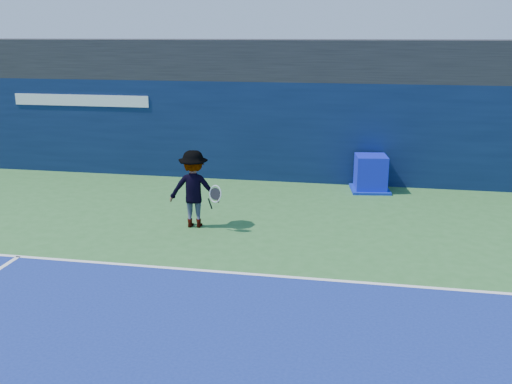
% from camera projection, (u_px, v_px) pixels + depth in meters
% --- Properties ---
extents(ground, '(80.00, 80.00, 0.00)m').
position_uv_depth(ground, '(222.00, 363.00, 7.89)').
color(ground, '#316B30').
rests_on(ground, ground).
extents(baseline, '(24.00, 0.10, 0.01)m').
position_uv_depth(baseline, '(260.00, 275.00, 10.72)').
color(baseline, white).
rests_on(baseline, ground).
extents(stadium_band, '(36.00, 3.00, 1.20)m').
position_uv_depth(stadium_band, '(308.00, 59.00, 17.80)').
color(stadium_band, black).
rests_on(stadium_band, back_wall_assembly).
extents(back_wall_assembly, '(36.00, 1.03, 3.00)m').
position_uv_depth(back_wall_assembly, '(303.00, 131.00, 17.42)').
color(back_wall_assembly, '#0A183A').
rests_on(back_wall_assembly, ground).
extents(equipment_cart, '(1.22, 1.22, 1.04)m').
position_uv_depth(equipment_cart, '(370.00, 175.00, 16.37)').
color(equipment_cart, '#0D15C2').
rests_on(equipment_cart, ground).
extents(tennis_player, '(1.38, 0.81, 1.82)m').
position_uv_depth(tennis_player, '(194.00, 189.00, 13.23)').
color(tennis_player, white).
rests_on(tennis_player, ground).
extents(tennis_ball, '(0.07, 0.07, 0.07)m').
position_uv_depth(tennis_ball, '(217.00, 195.00, 13.07)').
color(tennis_ball, yellow).
rests_on(tennis_ball, ground).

